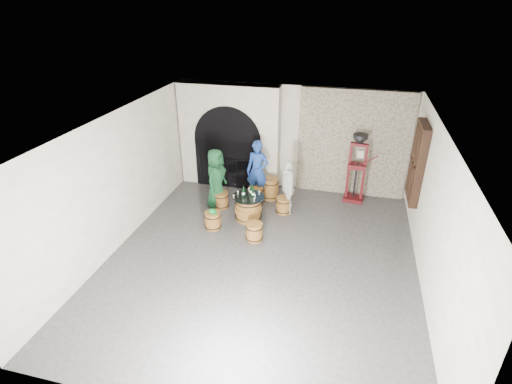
% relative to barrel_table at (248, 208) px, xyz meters
% --- Properties ---
extents(ground, '(8.00, 8.00, 0.00)m').
position_rel_barrel_table_xyz_m(ground, '(0.77, -1.69, -0.34)').
color(ground, '#2F2F32').
rests_on(ground, ground).
extents(wall_back, '(8.00, 0.00, 8.00)m').
position_rel_barrel_table_xyz_m(wall_back, '(0.77, 2.31, 1.26)').
color(wall_back, beige).
rests_on(wall_back, ground).
extents(wall_front, '(8.00, 0.00, 8.00)m').
position_rel_barrel_table_xyz_m(wall_front, '(0.77, -5.69, 1.26)').
color(wall_front, beige).
rests_on(wall_front, ground).
extents(wall_left, '(0.00, 8.00, 8.00)m').
position_rel_barrel_table_xyz_m(wall_left, '(-2.73, -1.69, 1.26)').
color(wall_left, beige).
rests_on(wall_left, ground).
extents(wall_right, '(0.00, 8.00, 8.00)m').
position_rel_barrel_table_xyz_m(wall_right, '(4.27, -1.69, 1.26)').
color(wall_right, beige).
rests_on(wall_right, ground).
extents(ceiling, '(8.00, 8.00, 0.00)m').
position_rel_barrel_table_xyz_m(ceiling, '(0.77, -1.69, 2.86)').
color(ceiling, beige).
rests_on(ceiling, wall_back).
extents(stone_facing_panel, '(3.20, 0.12, 3.18)m').
position_rel_barrel_table_xyz_m(stone_facing_panel, '(2.57, 2.25, 1.26)').
color(stone_facing_panel, gray).
rests_on(stone_facing_panel, ground).
extents(arched_opening, '(3.10, 0.60, 3.19)m').
position_rel_barrel_table_xyz_m(arched_opening, '(-1.13, 2.05, 1.24)').
color(arched_opening, beige).
rests_on(arched_opening, ground).
extents(shuttered_window, '(0.23, 1.10, 2.00)m').
position_rel_barrel_table_xyz_m(shuttered_window, '(4.15, 0.71, 1.46)').
color(shuttered_window, black).
rests_on(shuttered_window, wall_right).
extents(barrel_table, '(0.89, 0.89, 0.69)m').
position_rel_barrel_table_xyz_m(barrel_table, '(0.00, 0.00, 0.00)').
color(barrel_table, brown).
rests_on(barrel_table, ground).
extents(barrel_stool_left, '(0.44, 0.44, 0.47)m').
position_rel_barrel_table_xyz_m(barrel_stool_left, '(-0.93, 0.46, -0.11)').
color(barrel_stool_left, brown).
rests_on(barrel_stool_left, ground).
extents(barrel_stool_far, '(0.44, 0.44, 0.47)m').
position_rel_barrel_table_xyz_m(barrel_stool_far, '(-0.04, 1.04, -0.11)').
color(barrel_stool_far, brown).
rests_on(barrel_stool_far, ground).
extents(barrel_stool_right, '(0.44, 0.44, 0.47)m').
position_rel_barrel_table_xyz_m(barrel_stool_right, '(0.86, 0.58, -0.11)').
color(barrel_stool_right, brown).
rests_on(barrel_stool_right, ground).
extents(barrel_stool_near_right, '(0.44, 0.44, 0.47)m').
position_rel_barrel_table_xyz_m(barrel_stool_near_right, '(0.41, -0.96, -0.11)').
color(barrel_stool_near_right, brown).
rests_on(barrel_stool_near_right, ground).
extents(barrel_stool_near_left, '(0.44, 0.44, 0.47)m').
position_rel_barrel_table_xyz_m(barrel_stool_near_left, '(-0.78, -0.69, -0.11)').
color(barrel_stool_near_left, brown).
rests_on(barrel_stool_near_left, ground).
extents(green_cap, '(0.24, 0.19, 0.11)m').
position_rel_barrel_table_xyz_m(green_cap, '(-0.78, -0.69, 0.17)').
color(green_cap, '#0B7D2A').
rests_on(green_cap, barrel_stool_near_left).
extents(person_green, '(0.65, 0.91, 1.73)m').
position_rel_barrel_table_xyz_m(person_green, '(-1.08, 0.53, 0.52)').
color(person_green, '#103A1E').
rests_on(person_green, ground).
extents(person_blue, '(0.70, 0.50, 1.82)m').
position_rel_barrel_table_xyz_m(person_blue, '(-0.04, 1.20, 0.57)').
color(person_blue, navy).
rests_on(person_blue, ground).
extents(person_white, '(0.65, 0.98, 1.55)m').
position_rel_barrel_table_xyz_m(person_white, '(0.96, 0.65, 0.43)').
color(person_white, white).
rests_on(person_white, ground).
extents(wine_bottle_left, '(0.08, 0.08, 0.32)m').
position_rel_barrel_table_xyz_m(wine_bottle_left, '(-0.12, -0.04, 0.48)').
color(wine_bottle_left, black).
rests_on(wine_bottle_left, barrel_table).
extents(wine_bottle_center, '(0.08, 0.08, 0.32)m').
position_rel_barrel_table_xyz_m(wine_bottle_center, '(0.13, 0.01, 0.48)').
color(wine_bottle_center, black).
rests_on(wine_bottle_center, barrel_table).
extents(wine_bottle_right, '(0.08, 0.08, 0.32)m').
position_rel_barrel_table_xyz_m(wine_bottle_right, '(0.05, 0.12, 0.48)').
color(wine_bottle_right, black).
rests_on(wine_bottle_right, barrel_table).
extents(tasting_glass_a, '(0.05, 0.05, 0.10)m').
position_rel_barrel_table_xyz_m(tasting_glass_a, '(-0.35, -0.18, 0.40)').
color(tasting_glass_a, '#B26B22').
rests_on(tasting_glass_a, barrel_table).
extents(tasting_glass_b, '(0.05, 0.05, 0.10)m').
position_rel_barrel_table_xyz_m(tasting_glass_b, '(0.19, -0.02, 0.40)').
color(tasting_glass_b, '#B26B22').
rests_on(tasting_glass_b, barrel_table).
extents(tasting_glass_c, '(0.05, 0.05, 0.10)m').
position_rel_barrel_table_xyz_m(tasting_glass_c, '(-0.07, 0.33, 0.40)').
color(tasting_glass_c, '#B26B22').
rests_on(tasting_glass_c, barrel_table).
extents(tasting_glass_d, '(0.05, 0.05, 0.10)m').
position_rel_barrel_table_xyz_m(tasting_glass_d, '(0.25, 0.20, 0.40)').
color(tasting_glass_d, '#B26B22').
rests_on(tasting_glass_d, barrel_table).
extents(tasting_glass_e, '(0.05, 0.05, 0.10)m').
position_rel_barrel_table_xyz_m(tasting_glass_e, '(0.22, -0.23, 0.40)').
color(tasting_glass_e, '#B26B22').
rests_on(tasting_glass_e, barrel_table).
extents(tasting_glass_f, '(0.05, 0.05, 0.10)m').
position_rel_barrel_table_xyz_m(tasting_glass_f, '(-0.31, 0.07, 0.40)').
color(tasting_glass_f, '#B26B22').
rests_on(tasting_glass_f, barrel_table).
extents(side_barrel, '(0.50, 0.50, 0.66)m').
position_rel_barrel_table_xyz_m(side_barrel, '(0.33, 1.34, -0.01)').
color(side_barrel, brown).
rests_on(side_barrel, ground).
extents(corking_press, '(0.86, 0.52, 2.06)m').
position_rel_barrel_table_xyz_m(corking_press, '(2.75, 1.82, 0.85)').
color(corking_press, '#490C10').
rests_on(corking_press, ground).
extents(control_box, '(0.18, 0.10, 0.22)m').
position_rel_barrel_table_xyz_m(control_box, '(2.82, 2.17, 1.01)').
color(control_box, silver).
rests_on(control_box, wall_back).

